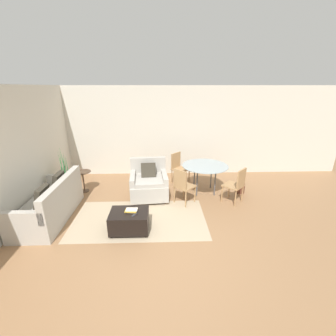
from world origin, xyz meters
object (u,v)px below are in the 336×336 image
object	(u,v)px
tv_remote_primary	(127,209)
tv_remote_secondary	(135,214)
armchair	(149,184)
side_table	(83,177)
dining_table	(205,168)
couch	(51,205)
dining_chair_far_left	(178,166)
book_stack	(131,210)
potted_plant	(67,182)
dining_chair_near_right	(237,183)
dining_chair_near_left	(183,184)
ottoman	(129,220)
potted_plant_small	(241,186)

from	to	relation	value
tv_remote_primary	tv_remote_secondary	bearing A→B (deg)	-52.12
armchair	tv_remote_primary	bearing A→B (deg)	-105.53
tv_remote_secondary	side_table	world-z (taller)	side_table
dining_table	couch	bearing A→B (deg)	-161.46
armchair	dining_chair_far_left	xyz separation A→B (m)	(0.83, 0.92, 0.15)
book_stack	tv_remote_primary	world-z (taller)	book_stack
couch	side_table	size ratio (longest dim) A/B	3.27
tv_remote_primary	dining_chair_far_left	distance (m)	2.54
tv_remote_secondary	potted_plant	size ratio (longest dim) A/B	0.12
tv_remote_secondary	dining_table	bearing A→B (deg)	47.21
book_stack	dining_table	world-z (taller)	dining_table
armchair	tv_remote_primary	distance (m)	1.38
armchair	book_stack	bearing A→B (deg)	-100.68
couch	book_stack	size ratio (longest dim) A/B	7.53
book_stack	dining_chair_far_left	size ratio (longest dim) A/B	0.28
armchair	side_table	size ratio (longest dim) A/B	1.72
dining_chair_near_right	couch	bearing A→B (deg)	-172.75
tv_remote_secondary	dining_chair_near_left	bearing A→B (deg)	48.53
dining_table	book_stack	bearing A→B (deg)	-135.82
tv_remote_secondary	dining_chair_near_left	xyz separation A→B (m)	(1.02, 1.16, 0.10)
armchair	ottoman	xyz separation A→B (m)	(-0.32, -1.45, -0.15)
potted_plant_small	dining_chair_near_right	bearing A→B (deg)	-119.92
couch	armchair	world-z (taller)	armchair
ottoman	tv_remote_primary	size ratio (longest dim) A/B	5.72
armchair	book_stack	distance (m)	1.46
dining_table	tv_remote_secondary	bearing A→B (deg)	-132.79
couch	dining_table	xyz separation A→B (m)	(3.54, 1.19, 0.38)
book_stack	potted_plant	distance (m)	2.71
armchair	tv_remote_primary	xyz separation A→B (m)	(-0.37, -1.33, 0.05)
ottoman	dining_chair_near_right	xyz separation A→B (m)	(2.45, 1.07, 0.29)
dining_chair_near_left	potted_plant_small	bearing A→B (deg)	18.82
dining_chair_near_left	potted_plant_small	xyz separation A→B (m)	(1.63, 0.55, -0.32)
armchair	dining_chair_far_left	distance (m)	1.24
dining_chair_near_right	armchair	bearing A→B (deg)	169.66
potted_plant	tv_remote_primary	bearing A→B (deg)	-42.56
couch	dining_chair_far_left	bearing A→B (deg)	32.53
tv_remote_secondary	dining_chair_near_left	distance (m)	1.55
tv_remote_primary	dining_chair_far_left	world-z (taller)	dining_chair_far_left
book_stack	dining_chair_near_right	world-z (taller)	dining_chair_near_right
dining_chair_far_left	ottoman	bearing A→B (deg)	-115.74
dining_table	side_table	bearing A→B (deg)	177.78
potted_plant	side_table	world-z (taller)	potted_plant
potted_plant	dining_table	xyz separation A→B (m)	(3.73, -0.14, 0.40)
potted_plant	potted_plant_small	size ratio (longest dim) A/B	1.79
ottoman	potted_plant	distance (m)	2.68
dining_chair_near_left	dining_table	bearing A→B (deg)	45.00
book_stack	potted_plant_small	size ratio (longest dim) A/B	0.35
dining_chair_near_left	potted_plant	bearing A→B (deg)	165.54
tv_remote_secondary	side_table	bearing A→B (deg)	129.42
tv_remote_secondary	tv_remote_primary	bearing A→B (deg)	127.88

